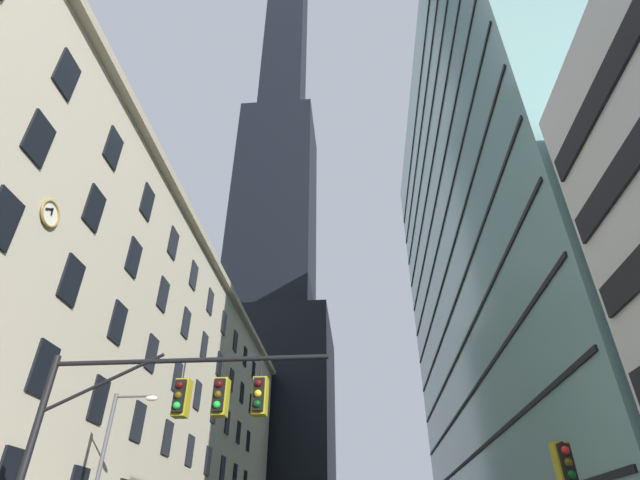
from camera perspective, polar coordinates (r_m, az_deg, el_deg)
station_building at (r=44.38m, az=-22.60°, el=-16.40°), size 13.22×66.97×25.21m
dark_skyscraper at (r=100.62m, az=-5.62°, el=-1.99°), size 23.75×23.75×178.87m
glass_office_midrise at (r=52.62m, az=23.84°, el=-0.75°), size 18.41×50.64×54.63m
traffic_signal_mast at (r=14.86m, az=-17.81°, el=-19.22°), size 8.39×0.63×6.59m
traffic_light_near_right at (r=14.76m, az=27.34°, el=-23.52°), size 0.40×0.63×4.01m
street_lamppost at (r=24.35m, az=-24.03°, el=-23.51°), size 2.07×0.32×7.70m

